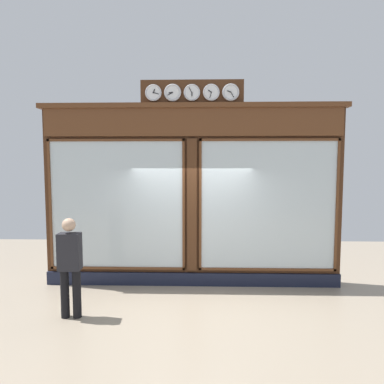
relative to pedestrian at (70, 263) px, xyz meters
name	(u,v)px	position (x,y,z in m)	size (l,w,h in m)	color
ground_plane	(186,365)	(-2.00, 1.27, -0.93)	(14.00, 14.00, 0.00)	gray
shop_facade	(192,195)	(-2.00, -1.66, 1.01)	(6.36, 0.42, 4.30)	#4C2B16
pedestrian	(70,263)	(0.00, 0.00, 0.00)	(0.37, 0.23, 1.69)	black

